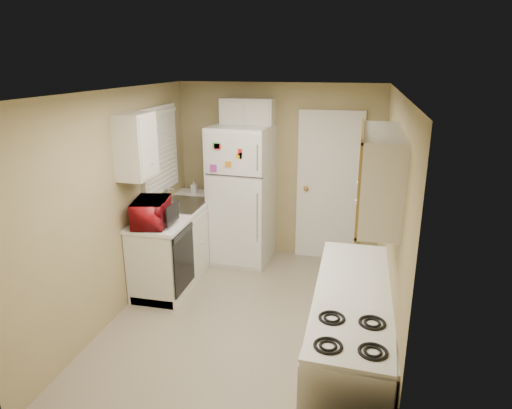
# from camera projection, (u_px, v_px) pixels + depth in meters

# --- Properties ---
(floor) EXTENTS (3.80, 3.80, 0.00)m
(floor) POSITION_uv_depth(u_px,v_px,m) (246.00, 320.00, 4.92)
(floor) COLOR #B0A68D
(floor) RESTS_ON ground
(ceiling) EXTENTS (3.80, 3.80, 0.00)m
(ceiling) POSITION_uv_depth(u_px,v_px,m) (244.00, 91.00, 4.20)
(ceiling) COLOR white
(ceiling) RESTS_ON floor
(wall_left) EXTENTS (3.80, 3.80, 0.00)m
(wall_left) POSITION_uv_depth(u_px,v_px,m) (118.00, 205.00, 4.86)
(wall_left) COLOR tan
(wall_left) RESTS_ON floor
(wall_right) EXTENTS (3.80, 3.80, 0.00)m
(wall_right) POSITION_uv_depth(u_px,v_px,m) (390.00, 225.00, 4.26)
(wall_right) COLOR tan
(wall_right) RESTS_ON floor
(wall_back) EXTENTS (2.80, 2.80, 0.00)m
(wall_back) POSITION_uv_depth(u_px,v_px,m) (279.00, 171.00, 6.32)
(wall_back) COLOR tan
(wall_back) RESTS_ON floor
(wall_front) EXTENTS (2.80, 2.80, 0.00)m
(wall_front) POSITION_uv_depth(u_px,v_px,m) (168.00, 312.00, 2.79)
(wall_front) COLOR tan
(wall_front) RESTS_ON floor
(left_counter) EXTENTS (0.60, 1.80, 0.90)m
(left_counter) POSITION_uv_depth(u_px,v_px,m) (180.00, 241.00, 5.86)
(left_counter) COLOR silver
(left_counter) RESTS_ON floor
(dishwasher) EXTENTS (0.03, 0.58, 0.72)m
(dishwasher) POSITION_uv_depth(u_px,v_px,m) (183.00, 260.00, 5.22)
(dishwasher) COLOR black
(dishwasher) RESTS_ON floor
(sink) EXTENTS (0.54, 0.74, 0.16)m
(sink) POSITION_uv_depth(u_px,v_px,m) (182.00, 208.00, 5.87)
(sink) COLOR gray
(sink) RESTS_ON left_counter
(microwave) EXTENTS (0.58, 0.40, 0.35)m
(microwave) POSITION_uv_depth(u_px,v_px,m) (152.00, 212.00, 5.10)
(microwave) COLOR maroon
(microwave) RESTS_ON left_counter
(soap_bottle) EXTENTS (0.08, 0.08, 0.17)m
(soap_bottle) POSITION_uv_depth(u_px,v_px,m) (194.00, 185.00, 6.38)
(soap_bottle) COLOR white
(soap_bottle) RESTS_ON left_counter
(window_blinds) EXTENTS (0.10, 0.98, 1.08)m
(window_blinds) POSITION_uv_depth(u_px,v_px,m) (160.00, 150.00, 5.70)
(window_blinds) COLOR silver
(window_blinds) RESTS_ON wall_left
(upper_cabinet_left) EXTENTS (0.30, 0.45, 0.70)m
(upper_cabinet_left) POSITION_uv_depth(u_px,v_px,m) (136.00, 146.00, 4.85)
(upper_cabinet_left) COLOR silver
(upper_cabinet_left) RESTS_ON wall_left
(refrigerator) EXTENTS (0.82, 0.80, 1.87)m
(refrigerator) POSITION_uv_depth(u_px,v_px,m) (242.00, 195.00, 6.18)
(refrigerator) COLOR silver
(refrigerator) RESTS_ON floor
(cabinet_over_fridge) EXTENTS (0.70, 0.30, 0.40)m
(cabinet_over_fridge) POSITION_uv_depth(u_px,v_px,m) (248.00, 114.00, 6.03)
(cabinet_over_fridge) COLOR silver
(cabinet_over_fridge) RESTS_ON wall_back
(interior_door) EXTENTS (0.86, 0.06, 2.08)m
(interior_door) POSITION_uv_depth(u_px,v_px,m) (329.00, 188.00, 6.19)
(interior_door) COLOR silver
(interior_door) RESTS_ON floor
(right_counter) EXTENTS (0.60, 2.00, 0.90)m
(right_counter) POSITION_uv_depth(u_px,v_px,m) (349.00, 339.00, 3.81)
(right_counter) COLOR silver
(right_counter) RESTS_ON floor
(stove) EXTENTS (0.62, 0.75, 0.88)m
(stove) POSITION_uv_depth(u_px,v_px,m) (347.00, 393.00, 3.20)
(stove) COLOR silver
(stove) RESTS_ON floor
(upper_cabinet_right) EXTENTS (0.30, 1.20, 0.70)m
(upper_cabinet_right) POSITION_uv_depth(u_px,v_px,m) (380.00, 174.00, 3.65)
(upper_cabinet_right) COLOR silver
(upper_cabinet_right) RESTS_ON wall_right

